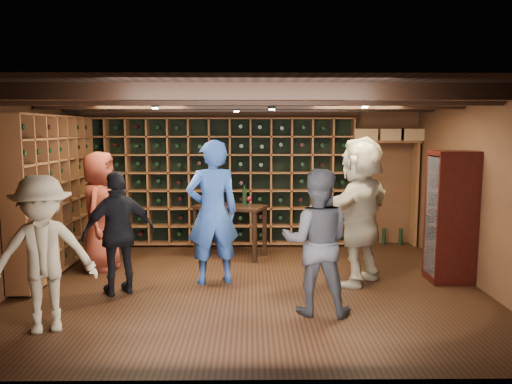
{
  "coord_description": "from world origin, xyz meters",
  "views": [
    {
      "loc": [
        0.01,
        -6.41,
        2.07
      ],
      "look_at": [
        0.08,
        0.2,
        1.23
      ],
      "focal_mm": 35.0,
      "sensor_mm": 36.0,
      "label": 1
    }
  ],
  "objects_px": {
    "guest_red_floral": "(100,211)",
    "tasting_table": "(230,211)",
    "man_grey_suit": "(317,242)",
    "display_cabinet": "(450,219)",
    "man_blue_shirt": "(213,212)",
    "guest_woman_black": "(119,233)",
    "guest_khaki": "(43,254)",
    "guest_beige": "(360,211)"
  },
  "relations": [
    {
      "from": "guest_red_floral",
      "to": "tasting_table",
      "type": "xyz_separation_m",
      "value": [
        1.87,
        0.75,
        -0.13
      ]
    },
    {
      "from": "guest_red_floral",
      "to": "tasting_table",
      "type": "bearing_deg",
      "value": -66.96
    },
    {
      "from": "man_grey_suit",
      "to": "guest_red_floral",
      "type": "height_order",
      "value": "guest_red_floral"
    },
    {
      "from": "display_cabinet",
      "to": "man_blue_shirt",
      "type": "xyz_separation_m",
      "value": [
        -3.21,
        -0.04,
        0.11
      ]
    },
    {
      "from": "display_cabinet",
      "to": "guest_woman_black",
      "type": "distance_m",
      "value": 4.38
    },
    {
      "from": "man_blue_shirt",
      "to": "guest_khaki",
      "type": "relative_size",
      "value": 1.2
    },
    {
      "from": "guest_woman_black",
      "to": "man_grey_suit",
      "type": "bearing_deg",
      "value": 133.39
    },
    {
      "from": "guest_red_floral",
      "to": "guest_woman_black",
      "type": "xyz_separation_m",
      "value": [
        0.56,
        -1.09,
        -0.1
      ]
    },
    {
      "from": "man_blue_shirt",
      "to": "man_grey_suit",
      "type": "height_order",
      "value": "man_blue_shirt"
    },
    {
      "from": "tasting_table",
      "to": "guest_beige",
      "type": "bearing_deg",
      "value": -17.29
    },
    {
      "from": "display_cabinet",
      "to": "guest_woman_black",
      "type": "xyz_separation_m",
      "value": [
        -4.35,
        -0.48,
        -0.08
      ]
    },
    {
      "from": "man_grey_suit",
      "to": "guest_red_floral",
      "type": "bearing_deg",
      "value": -22.54
    },
    {
      "from": "guest_beige",
      "to": "tasting_table",
      "type": "relative_size",
      "value": 1.59
    },
    {
      "from": "man_grey_suit",
      "to": "tasting_table",
      "type": "height_order",
      "value": "man_grey_suit"
    },
    {
      "from": "guest_beige",
      "to": "guest_woman_black",
      "type": "bearing_deg",
      "value": -41.63
    },
    {
      "from": "man_blue_shirt",
      "to": "tasting_table",
      "type": "distance_m",
      "value": 1.43
    },
    {
      "from": "man_blue_shirt",
      "to": "guest_red_floral",
      "type": "height_order",
      "value": "man_blue_shirt"
    },
    {
      "from": "guest_woman_black",
      "to": "guest_khaki",
      "type": "xyz_separation_m",
      "value": [
        -0.47,
        -1.17,
        0.03
      ]
    },
    {
      "from": "man_grey_suit",
      "to": "guest_khaki",
      "type": "bearing_deg",
      "value": 18.2
    },
    {
      "from": "guest_khaki",
      "to": "guest_beige",
      "type": "height_order",
      "value": "guest_beige"
    },
    {
      "from": "display_cabinet",
      "to": "guest_woman_black",
      "type": "relative_size",
      "value": 1.13
    },
    {
      "from": "display_cabinet",
      "to": "guest_khaki",
      "type": "distance_m",
      "value": 5.09
    },
    {
      "from": "man_grey_suit",
      "to": "guest_beige",
      "type": "relative_size",
      "value": 0.83
    },
    {
      "from": "man_blue_shirt",
      "to": "guest_beige",
      "type": "height_order",
      "value": "guest_beige"
    },
    {
      "from": "display_cabinet",
      "to": "man_blue_shirt",
      "type": "distance_m",
      "value": 3.21
    },
    {
      "from": "display_cabinet",
      "to": "tasting_table",
      "type": "relative_size",
      "value": 1.41
    },
    {
      "from": "man_grey_suit",
      "to": "guest_red_floral",
      "type": "relative_size",
      "value": 0.94
    },
    {
      "from": "man_blue_shirt",
      "to": "guest_woman_black",
      "type": "relative_size",
      "value": 1.24
    },
    {
      "from": "man_blue_shirt",
      "to": "man_grey_suit",
      "type": "distance_m",
      "value": 1.69
    },
    {
      "from": "guest_khaki",
      "to": "man_grey_suit",
      "type": "bearing_deg",
      "value": -10.48
    },
    {
      "from": "man_grey_suit",
      "to": "guest_khaki",
      "type": "xyz_separation_m",
      "value": [
        -2.85,
        -0.48,
        -0.01
      ]
    },
    {
      "from": "guest_red_floral",
      "to": "guest_khaki",
      "type": "relative_size",
      "value": 1.08
    },
    {
      "from": "display_cabinet",
      "to": "guest_beige",
      "type": "height_order",
      "value": "guest_beige"
    },
    {
      "from": "tasting_table",
      "to": "display_cabinet",
      "type": "bearing_deg",
      "value": -3.15
    },
    {
      "from": "display_cabinet",
      "to": "guest_red_floral",
      "type": "height_order",
      "value": "display_cabinet"
    },
    {
      "from": "man_blue_shirt",
      "to": "guest_beige",
      "type": "xyz_separation_m",
      "value": [
        1.97,
        -0.02,
        0.02
      ]
    },
    {
      "from": "man_blue_shirt",
      "to": "man_grey_suit",
      "type": "bearing_deg",
      "value": 121.59
    },
    {
      "from": "man_blue_shirt",
      "to": "tasting_table",
      "type": "xyz_separation_m",
      "value": [
        0.17,
        1.4,
        -0.22
      ]
    },
    {
      "from": "guest_woman_black",
      "to": "guest_beige",
      "type": "distance_m",
      "value": 3.14
    },
    {
      "from": "guest_red_floral",
      "to": "display_cabinet",
      "type": "bearing_deg",
      "value": -95.93
    },
    {
      "from": "guest_red_floral",
      "to": "guest_woman_black",
      "type": "relative_size",
      "value": 1.12
    },
    {
      "from": "guest_beige",
      "to": "man_blue_shirt",
      "type": "bearing_deg",
      "value": -49.88
    }
  ]
}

